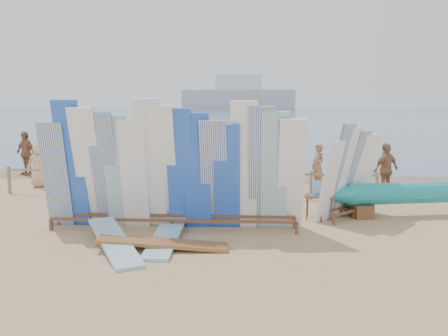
# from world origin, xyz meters

# --- Properties ---
(ground) EXTENTS (160.00, 160.00, 0.00)m
(ground) POSITION_xyz_m (0.00, 0.00, 0.00)
(ground) COLOR tan
(ground) RESTS_ON ground
(ocean) EXTENTS (320.00, 240.00, 0.02)m
(ocean) POSITION_xyz_m (0.00, 128.00, 0.00)
(ocean) COLOR #476880
(ocean) RESTS_ON ground
(wet_sand_strip) EXTENTS (40.00, 2.60, 0.01)m
(wet_sand_strip) POSITION_xyz_m (0.00, 7.20, 0.00)
(wet_sand_strip) COLOR #806648
(wet_sand_strip) RESTS_ON ground
(distant_ship) EXTENTS (45.00, 8.00, 14.00)m
(distant_ship) POSITION_xyz_m (-12.00, 180.00, 5.31)
(distant_ship) COLOR #999EA3
(distant_ship) RESTS_ON ocean
(fence) EXTENTS (12.08, 0.08, 0.90)m
(fence) POSITION_xyz_m (0.00, 3.00, 0.63)
(fence) COLOR gray
(fence) RESTS_ON ground
(main_surfboard_rack) EXTENTS (6.27, 1.21, 3.12)m
(main_surfboard_rack) POSITION_xyz_m (0.47, -0.95, 1.40)
(main_surfboard_rack) COLOR brown
(main_surfboard_rack) RESTS_ON ground
(side_surfboard_rack) EXTENTS (1.87, 1.99, 2.51)m
(side_surfboard_rack) POSITION_xyz_m (4.80, 0.71, 1.12)
(side_surfboard_rack) COLOR brown
(side_surfboard_rack) RESTS_ON ground
(outrigger_canoe) EXTENTS (6.38, 2.05, 0.91)m
(outrigger_canoe) POSITION_xyz_m (6.86, 1.20, 0.58)
(outrigger_canoe) COLOR brown
(outrigger_canoe) RESTS_ON ground
(vendor_table) EXTENTS (0.82, 0.63, 1.00)m
(vendor_table) POSITION_xyz_m (4.04, 0.51, 0.33)
(vendor_table) COLOR brown
(vendor_table) RESTS_ON ground
(flat_board_a) EXTENTS (1.90, 2.58, 0.38)m
(flat_board_a) POSITION_xyz_m (-0.41, -2.65, 0.00)
(flat_board_a) COLOR #7BAEC5
(flat_board_a) RESTS_ON ground
(flat_board_b) EXTENTS (0.70, 2.72, 0.25)m
(flat_board_b) POSITION_xyz_m (0.53, -1.97, 0.00)
(flat_board_b) COLOR #7BAEC5
(flat_board_b) RESTS_ON ground
(flat_board_c) EXTENTS (2.74, 0.86, 0.27)m
(flat_board_c) POSITION_xyz_m (0.58, -2.50, 0.00)
(flat_board_c) COLOR #965B28
(flat_board_c) RESTS_ON ground
(beach_chair_left) EXTENTS (0.66, 0.68, 0.88)m
(beach_chair_left) POSITION_xyz_m (0.17, 3.65, 0.26)
(beach_chair_left) COLOR red
(beach_chair_left) RESTS_ON ground
(beach_chair_right) EXTENTS (0.68, 0.70, 0.96)m
(beach_chair_right) POSITION_xyz_m (1.48, 4.21, 0.28)
(beach_chair_right) COLOR red
(beach_chair_right) RESTS_ON ground
(stroller) EXTENTS (0.68, 0.86, 1.06)m
(stroller) POSITION_xyz_m (1.49, 3.72, 0.42)
(stroller) COLOR red
(stroller) RESTS_ON ground
(beachgoer_0) EXTENTS (0.86, 0.69, 1.59)m
(beachgoer_0) POSITION_xyz_m (-5.58, 4.25, 0.80)
(beachgoer_0) COLOR tan
(beachgoer_0) RESTS_ON ground
(beachgoer_8) EXTENTS (0.83, 0.50, 1.60)m
(beachgoer_8) POSITION_xyz_m (2.84, 3.60, 0.80)
(beachgoer_8) COLOR beige
(beachgoer_8) RESTS_ON ground
(beachgoer_9) EXTENTS (1.07, 0.59, 1.57)m
(beachgoer_9) POSITION_xyz_m (5.88, 5.15, 0.79)
(beachgoer_9) COLOR tan
(beachgoer_9) RESTS_ON ground
(beachgoer_2) EXTENTS (0.79, 0.41, 1.60)m
(beachgoer_2) POSITION_xyz_m (-1.30, 4.80, 0.80)
(beachgoer_2) COLOR beige
(beachgoer_2) RESTS_ON ground
(beachgoer_5) EXTENTS (1.17, 1.47, 1.56)m
(beachgoer_5) POSITION_xyz_m (1.27, 6.60, 0.78)
(beachgoer_5) COLOR beige
(beachgoer_5) RESTS_ON ground
(beachgoer_11) EXTENTS (1.19, 1.45, 1.55)m
(beachgoer_11) POSITION_xyz_m (-3.58, 7.43, 0.77)
(beachgoer_11) COLOR beige
(beachgoer_11) RESTS_ON ground
(beachgoer_7) EXTENTS (0.56, 0.66, 1.58)m
(beachgoer_7) POSITION_xyz_m (4.38, 5.08, 0.79)
(beachgoer_7) COLOR #8C6042
(beachgoer_7) RESTS_ON ground
(beachgoer_extra_1) EXTENTS (1.18, 0.89, 1.84)m
(beachgoer_extra_1) POSITION_xyz_m (-7.52, 6.88, 0.92)
(beachgoer_extra_1) COLOR #8C6042
(beachgoer_extra_1) RESTS_ON ground
(beachgoer_3) EXTENTS (0.94, 1.15, 1.66)m
(beachgoer_3) POSITION_xyz_m (-0.25, 5.11, 0.83)
(beachgoer_3) COLOR tan
(beachgoer_3) RESTS_ON ground
(beachgoer_10) EXTENTS (1.07, 0.95, 1.73)m
(beachgoer_10) POSITION_xyz_m (6.46, 3.87, 0.86)
(beachgoer_10) COLOR #8C6042
(beachgoer_10) RESTS_ON ground
(beachgoer_1) EXTENTS (0.76, 0.65, 1.84)m
(beachgoer_1) POSITION_xyz_m (-5.40, 6.06, 0.92)
(beachgoer_1) COLOR #8C6042
(beachgoer_1) RESTS_ON ground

